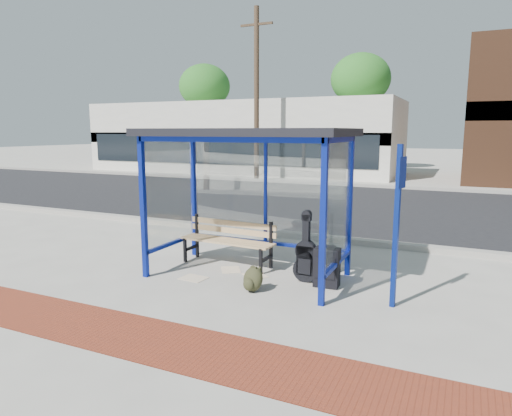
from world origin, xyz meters
The scene contains 19 objects.
ground centered at (0.00, 0.00, 0.00)m, with size 120.00×120.00×0.00m, color #B2ADA0.
brick_paver_strip centered at (0.00, -2.60, 0.01)m, with size 60.00×1.00×0.01m, color maroon.
curb_near centered at (0.00, 2.90, 0.06)m, with size 60.00×0.25×0.12m, color gray.
street_asphalt centered at (0.00, 8.00, 0.00)m, with size 60.00×10.00×0.00m, color black.
curb_far centered at (0.00, 13.10, 0.06)m, with size 60.00×0.25×0.12m, color gray.
far_sidewalk centered at (0.00, 15.00, 0.00)m, with size 60.00×4.00×0.01m, color #B2ADA0.
bus_shelter centered at (0.00, 0.07, 2.07)m, with size 3.30×1.80×2.42m.
storefront_white centered at (-9.00, 17.99, 2.00)m, with size 18.00×6.04×4.00m.
tree_left centered at (-14.00, 22.00, 5.45)m, with size 3.60×3.60×7.03m.
tree_mid centered at (-3.00, 22.00, 5.45)m, with size 3.60×3.60×7.03m.
utility_pole_west centered at (-6.00, 13.40, 4.11)m, with size 1.60×0.24×8.00m.
bench centered at (-0.60, 0.46, 0.47)m, with size 1.79×0.53×0.83m.
guitar_bag centered at (0.98, 0.12, 0.40)m, with size 0.40×0.12×1.09m.
suitcase centered at (1.35, 0.02, 0.31)m, with size 0.39×0.27×0.67m.
backpack centered at (0.40, -0.65, 0.18)m, with size 0.35×0.33×0.38m.
sign_post centered at (2.41, -0.39, 1.25)m, with size 0.11×0.28×2.21m.
newspaper_a centered at (-0.40, 0.16, 0.00)m, with size 0.40×0.32×0.01m, color white.
newspaper_b centered at (-0.73, -0.50, 0.00)m, with size 0.41×0.33×0.01m, color white.
newspaper_c centered at (0.12, 0.05, 0.00)m, with size 0.40×0.32×0.01m, color white.
Camera 1 is at (3.19, -6.57, 2.38)m, focal length 32.00 mm.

